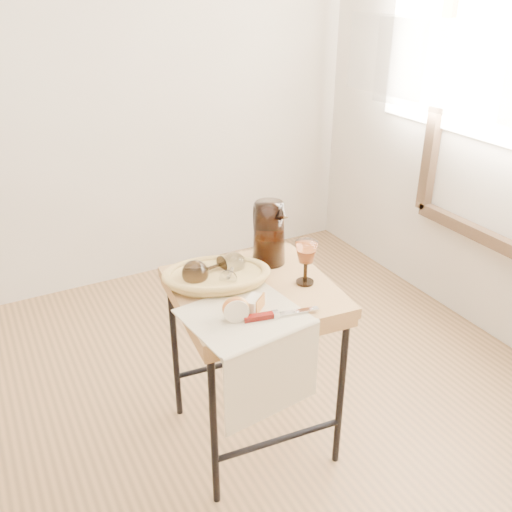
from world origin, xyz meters
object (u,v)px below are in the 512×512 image
side_table (253,366)px  apple_half (236,308)px  goblet_lying_a (207,269)px  goblet_lying_b (232,270)px  pitcher (269,233)px  tea_towel (244,316)px  table_knife (278,313)px  wine_goblet (306,263)px  bread_basket (217,278)px

side_table → apple_half: apple_half is taller
goblet_lying_a → goblet_lying_b: goblet_lying_a is taller
goblet_lying_a → pitcher: (0.26, 0.05, 0.06)m
goblet_lying_a → apple_half: (-0.01, -0.24, -0.01)m
side_table → tea_towel: size_ratio=1.96×
apple_half → table_knife: (0.12, -0.05, -0.03)m
side_table → tea_towel: 0.38m
table_knife → wine_goblet: bearing=48.9°
bread_basket → goblet_lying_b: goblet_lying_b is taller
bread_basket → apple_half: (-0.04, -0.22, 0.02)m
bread_basket → pitcher: pitcher is taller
wine_goblet → table_knife: bearing=-142.4°
pitcher → apple_half: pitcher is taller
goblet_lying_b → pitcher: bearing=-30.9°
tea_towel → pitcher: pitcher is taller
bread_basket → goblet_lying_a: goblet_lying_a is taller
side_table → apple_half: size_ratio=8.06×
goblet_lying_a → table_knife: bearing=99.8°
apple_half → wine_goblet: bearing=35.6°
wine_goblet → bread_basket: bearing=153.2°
goblet_lying_a → pitcher: pitcher is taller
wine_goblet → table_knife: (-0.18, -0.14, -0.06)m
wine_goblet → apple_half: size_ratio=1.89×
pitcher → side_table: bearing=-112.6°
bread_basket → table_knife: 0.28m
goblet_lying_b → tea_towel: bearing=-160.0°
goblet_lying_a → apple_half: size_ratio=1.75×
goblet_lying_a → apple_half: 0.24m
tea_towel → table_knife: size_ratio=1.45×
goblet_lying_b → wine_goblet: 0.24m
tea_towel → table_knife: 0.10m
side_table → bread_basket: bearing=144.8°
goblet_lying_a → bread_basket: bearing=143.0°
wine_goblet → table_knife: size_ratio=0.66×
pitcher → goblet_lying_b: bearing=-134.3°
goblet_lying_b → wine_goblet: size_ratio=0.83×
bread_basket → side_table: bearing=-16.3°
apple_half → table_knife: bearing=-3.3°
side_table → goblet_lying_a: (-0.13, 0.08, 0.38)m
bread_basket → table_knife: size_ratio=1.37×
bread_basket → wine_goblet: 0.30m
side_table → table_knife: table_knife is taller
side_table → wine_goblet: wine_goblet is taller
tea_towel → goblet_lying_b: goblet_lying_b is taller
table_knife → goblet_lying_a: bearing=121.6°
goblet_lying_a → wine_goblet: bearing=142.8°
side_table → goblet_lying_b: 0.38m
bread_basket → pitcher: 0.25m
pitcher → wine_goblet: 0.20m
goblet_lying_a → goblet_lying_b: bearing=145.9°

